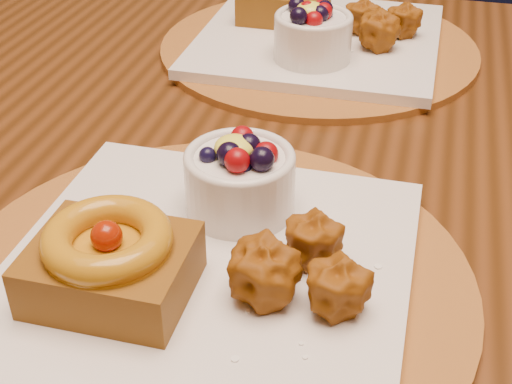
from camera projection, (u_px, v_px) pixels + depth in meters
dining_table at (276, 203)px, 0.73m from camera, size 1.60×0.90×0.76m
place_setting_near at (206, 256)px, 0.50m from camera, size 0.38×0.38×0.08m
place_setting_far at (316, 33)px, 0.85m from camera, size 0.38×0.38×0.08m
chair_far at (378, 46)px, 1.46m from camera, size 0.60×0.60×0.95m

